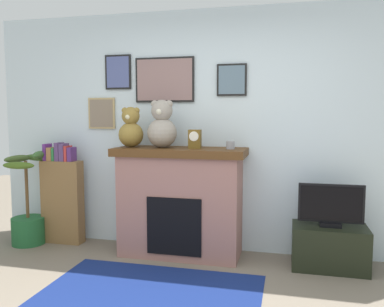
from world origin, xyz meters
The scene contains 11 objects.
back_wall centered at (-0.01, 2.00, 1.30)m, with size 5.20×0.15×2.60m.
fireplace centered at (-0.33, 1.68, 0.57)m, with size 1.37×0.57×1.14m.
bookshelf centered at (-1.76, 1.74, 0.53)m, with size 0.47×0.16×1.16m.
potted_plant centered at (-2.12, 1.61, 0.34)m, with size 0.46×0.49×1.07m.
tv_stand centered at (1.17, 1.64, 0.21)m, with size 0.70×0.40×0.42m, color black.
television centered at (1.17, 1.64, 0.61)m, with size 0.60×0.14×0.41m.
area_rug centered at (-0.33, 0.75, 0.00)m, with size 1.83×1.10×0.01m, color navy.
candle_jar centered at (0.20, 1.66, 1.18)m, with size 0.09×0.09×0.08m, color gray.
mantel_clock centered at (-0.17, 1.66, 1.23)m, with size 0.12×0.09×0.19m.
teddy_bear_brown centered at (-0.87, 1.66, 1.33)m, with size 0.26×0.26×0.43m.
teddy_bear_grey centered at (-0.52, 1.66, 1.36)m, with size 0.31×0.31×0.50m.
Camera 1 is at (0.76, -2.29, 1.49)m, focal length 37.23 mm.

